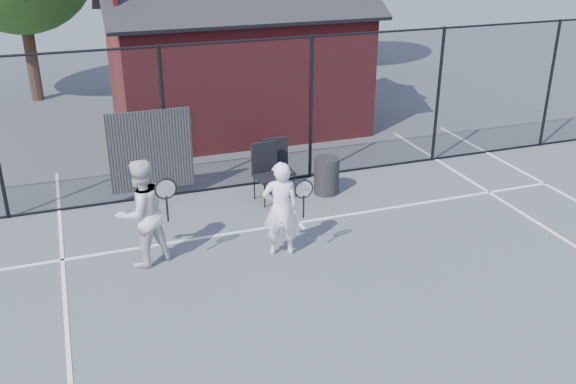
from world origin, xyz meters
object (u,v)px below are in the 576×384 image
object	(u,v)px
chair_right	(279,169)
clubhouse	(236,65)
player_back	(142,213)
waste_bin	(327,176)
chair_left	(270,174)
player_front	(281,209)

from	to	relation	value
chair_right	clubhouse	bearing A→B (deg)	82.58
clubhouse	chair_right	world-z (taller)	clubhouse
player_back	waste_bin	distance (m)	4.19
clubhouse	chair_left	size ratio (longest dim) A/B	5.77
player_front	player_back	world-z (taller)	player_back
player_front	chair_right	xyz separation A→B (m)	(0.75, 2.29, -0.26)
clubhouse	player_back	bearing A→B (deg)	-116.99
player_back	chair_left	distance (m)	3.11
chair_left	chair_right	bearing A→B (deg)	31.03
clubhouse	chair_left	bearing A→B (deg)	-98.04
chair_left	waste_bin	size ratio (longest dim) A/B	1.52
player_front	waste_bin	xyz separation A→B (m)	(1.67, 2.06, -0.44)
player_front	chair_right	size ratio (longest dim) A/B	1.47
player_back	waste_bin	bearing A→B (deg)	23.01
clubhouse	chair_right	xyz separation A→B (m)	(-0.42, -4.67, -1.05)
player_front	chair_left	world-z (taller)	player_front
player_front	player_back	xyz separation A→B (m)	(-2.15, 0.44, 0.07)
clubhouse	player_back	world-z (taller)	clubhouse
player_front	chair_left	bearing A→B (deg)	76.95
clubhouse	player_front	world-z (taller)	clubhouse
clubhouse	chair_left	xyz separation A→B (m)	(-0.69, -4.90, -1.04)
player_front	chair_right	distance (m)	2.42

